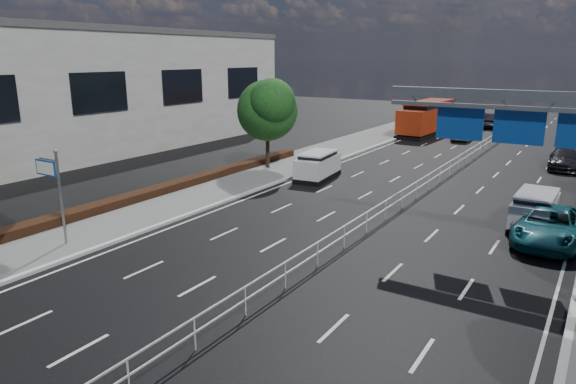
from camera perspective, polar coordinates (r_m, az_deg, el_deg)
The scene contains 16 objects.
ground at distance 17.78m, azimuth -3.13°, elevation -12.47°, with size 160.00×160.00×0.00m, color black.
sidewalk_near at distance 25.67m, azimuth -24.68°, elevation -4.91°, with size 5.00×140.00×0.14m, color slate.
kerb_near at distance 23.70m, azimuth -21.31°, elevation -6.15°, with size 0.25×140.00×0.15m, color silver.
median_fence at distance 37.30m, azimuth 17.24°, elevation 2.39°, with size 0.05×85.00×1.02m.
hedge_near at distance 29.76m, azimuth -18.69°, elevation -1.13°, with size 1.00×36.00×0.44m, color black.
toilet_sign at distance 24.46m, azimuth -24.69°, elevation 1.19°, with size 1.62×0.18×4.34m.
overhead_gantry at distance 23.16m, azimuth 26.10°, elevation 7.05°, with size 10.24×0.38×7.45m.
near_building at distance 49.98m, azimuth -19.90°, elevation 10.39°, with size 12.00×38.00×10.00m, color #B9B5A6.
near_tree_back at distance 37.53m, azimuth -2.27°, elevation 9.44°, with size 4.84×4.51×6.69m.
white_minivan at distance 35.15m, azimuth 3.33°, elevation 2.96°, with size 2.31×4.47×1.86m.
red_bus at distance 57.84m, azimuth 15.38°, elevation 8.07°, with size 3.37×11.91×3.52m.
near_car_silver at distance 54.63m, azimuth 18.88°, elevation 6.31°, with size 1.82×4.53×1.54m, color #B5B7BD.
near_car_dark at distance 65.42m, azimuth 21.69°, elevation 7.40°, with size 1.76×5.05×1.66m, color black.
silver_minivan at distance 27.93m, azimuth 25.75°, elevation -1.80°, with size 1.88×4.25×1.75m.
parked_car_teal at distance 25.96m, azimuth 27.04°, elevation -3.31°, with size 2.60×5.65×1.57m, color #165966.
parked_car_dark at distance 43.55m, azimuth 28.36°, elevation 3.27°, with size 2.07×5.09×1.48m, color black.
Camera 1 is at (9.21, -12.83, 8.16)m, focal length 32.00 mm.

